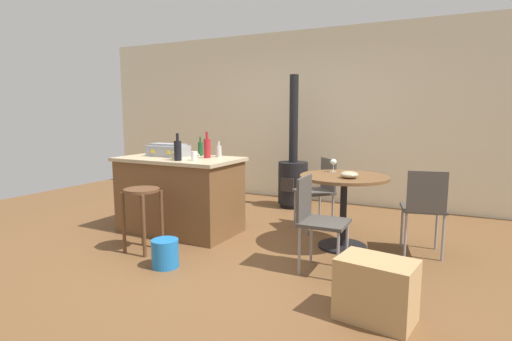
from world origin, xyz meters
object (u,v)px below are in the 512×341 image
(folding_chair_far, at_px, (319,188))
(wood_stove, at_px, (293,175))
(serving_bowl, at_px, (349,175))
(kitchen_island, at_px, (180,194))
(bottle_1, at_px, (207,148))
(bottle_3, at_px, (219,151))
(toolbox, at_px, (168,150))
(cup_1, at_px, (176,156))
(wine_glass, at_px, (333,162))
(bottle_0, at_px, (178,150))
(cup_0, at_px, (194,156))
(wooden_stool, at_px, (142,205))
(folding_chair_near, at_px, (424,205))
(dining_table, at_px, (344,193))
(plastic_bucket, at_px, (165,253))
(cardboard_box, at_px, (376,290))
(bottle_2, at_px, (200,148))
(folding_chair_left, at_px, (317,216))

(folding_chair_far, distance_m, wood_stove, 1.19)
(serving_bowl, bearing_deg, kitchen_island, -175.01)
(bottle_1, height_order, bottle_3, bottle_1)
(kitchen_island, xyz_separation_m, toolbox, (-0.20, 0.06, 0.51))
(folding_chair_far, relative_size, serving_bowl, 4.80)
(wood_stove, bearing_deg, cup_1, -108.00)
(bottle_1, bearing_deg, serving_bowl, 1.75)
(wood_stove, bearing_deg, serving_bowl, -52.22)
(toolbox, distance_m, wine_glass, 1.97)
(bottle_0, height_order, bottle_1, bottle_1)
(bottle_0, relative_size, cup_0, 2.78)
(wooden_stool, relative_size, folding_chair_near, 0.75)
(wood_stove, height_order, bottle_0, wood_stove)
(folding_chair_near, distance_m, cup_1, 2.68)
(kitchen_island, distance_m, wooden_stool, 0.75)
(bottle_0, xyz_separation_m, serving_bowl, (1.79, 0.42, -0.20))
(dining_table, height_order, bottle_3, bottle_3)
(toolbox, relative_size, wine_glass, 3.34)
(folding_chair_near, relative_size, plastic_bucket, 3.34)
(folding_chair_far, bearing_deg, plastic_bucket, -114.78)
(bottle_1, relative_size, cardboard_box, 0.60)
(bottle_1, relative_size, plastic_bucket, 1.18)
(kitchen_island, distance_m, dining_table, 1.92)
(wooden_stool, bearing_deg, dining_table, 30.42)
(wooden_stool, distance_m, wine_glass, 2.07)
(bottle_2, distance_m, cup_1, 0.45)
(cup_1, xyz_separation_m, plastic_bucket, (0.51, -0.83, -0.80))
(bottle_1, bearing_deg, cardboard_box, -28.74)
(folding_chair_left, height_order, wood_stove, wood_stove)
(folding_chair_far, relative_size, bottle_0, 2.86)
(kitchen_island, distance_m, wine_glass, 1.84)
(dining_table, relative_size, bottle_0, 3.04)
(kitchen_island, relative_size, bottle_1, 4.66)
(dining_table, bearing_deg, wooden_stool, -149.58)
(bottle_0, relative_size, plastic_bucket, 1.16)
(folding_chair_near, bearing_deg, cup_0, -166.14)
(dining_table, relative_size, wine_glass, 6.39)
(kitchen_island, distance_m, folding_chair_far, 1.68)
(folding_chair_near, distance_m, cup_0, 2.43)
(folding_chair_near, xyz_separation_m, bottle_3, (-2.28, -0.15, 0.45))
(bottle_3, xyz_separation_m, plastic_bucket, (0.20, -1.25, -0.83))
(folding_chair_far, bearing_deg, serving_bowl, -52.05)
(wood_stove, bearing_deg, kitchen_island, -111.73)
(cup_1, bearing_deg, wooden_stool, -87.87)
(bottle_0, distance_m, bottle_3, 0.55)
(bottle_1, distance_m, serving_bowl, 1.67)
(wooden_stool, height_order, bottle_1, bottle_1)
(dining_table, height_order, folding_chair_near, folding_chair_near)
(cup_1, height_order, serving_bowl, cup_1)
(folding_chair_left, xyz_separation_m, bottle_1, (-1.53, 0.54, 0.51))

